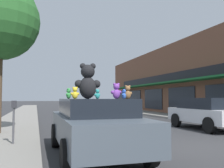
{
  "coord_description": "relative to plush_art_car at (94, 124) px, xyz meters",
  "views": [
    {
      "loc": [
        -4.57,
        -6.47,
        1.48
      ],
      "look_at": [
        -2.17,
        1.41,
        1.95
      ],
      "focal_mm": 40.0,
      "sensor_mm": 36.0,
      "label": 1
    }
  ],
  "objects": [
    {
      "name": "parking_meter",
      "position": [
        -2.1,
        1.55,
        0.15
      ],
      "size": [
        0.14,
        0.1,
        1.27
      ],
      "color": "#4C4C51",
      "rests_on": "sidewalk_near"
    },
    {
      "name": "teddy_bear_giant",
      "position": [
        -0.1,
        0.43,
        1.15
      ],
      "size": [
        0.75,
        0.48,
        1.0
      ],
      "rotation": [
        0.0,
        0.0,
        3.0
      ],
      "color": "black",
      "rests_on": "plush_art_car"
    },
    {
      "name": "teddy_bear_green",
      "position": [
        -0.63,
        0.42,
        0.81
      ],
      "size": [
        0.18,
        0.21,
        0.29
      ],
      "rotation": [
        0.0,
        0.0,
        4.16
      ],
      "color": "green",
      "rests_on": "plush_art_car"
    },
    {
      "name": "teddy_bear_yellow",
      "position": [
        -0.51,
        0.08,
        0.82
      ],
      "size": [
        0.23,
        0.15,
        0.31
      ],
      "rotation": [
        0.0,
        0.0,
        3.04
      ],
      "color": "yellow",
      "rests_on": "plush_art_car"
    },
    {
      "name": "plush_art_car",
      "position": [
        0.0,
        0.0,
        0.0
      ],
      "size": [
        1.99,
        4.62,
        1.47
      ],
      "rotation": [
        0.0,
        0.0,
        0.0
      ],
      "color": "#4C5660",
      "rests_on": "ground_plane"
    },
    {
      "name": "teddy_bear_purple",
      "position": [
        0.33,
        -0.83,
        0.85
      ],
      "size": [
        0.28,
        0.18,
        0.38
      ],
      "rotation": [
        0.0,
        0.0,
        3.25
      ],
      "color": "purple",
      "rests_on": "plush_art_car"
    },
    {
      "name": "parked_car_far_center",
      "position": [
        6.33,
        3.74,
        0.02
      ],
      "size": [
        1.9,
        4.16,
        1.5
      ],
      "color": "silver",
      "rests_on": "ground_plane"
    },
    {
      "name": "ground_plane",
      "position": [
        3.1,
        0.06,
        -0.8
      ],
      "size": [
        260.0,
        260.0,
        0.0
      ],
      "primitive_type": "plane",
      "color": "#333335"
    },
    {
      "name": "teddy_bear_teal",
      "position": [
        -0.03,
        -0.42,
        0.78
      ],
      "size": [
        0.18,
        0.13,
        0.24
      ],
      "rotation": [
        0.0,
        0.0,
        3.53
      ],
      "color": "teal",
      "rests_on": "plush_art_car"
    },
    {
      "name": "teddy_bear_brown",
      "position": [
        0.57,
        -0.95,
        0.82
      ],
      "size": [
        0.24,
        0.15,
        0.32
      ],
      "rotation": [
        0.0,
        0.0,
        3.21
      ],
      "color": "olive",
      "rests_on": "plush_art_car"
    },
    {
      "name": "teddy_bear_blue",
      "position": [
        0.47,
        -0.98,
        0.78
      ],
      "size": [
        0.15,
        0.16,
        0.23
      ],
      "rotation": [
        0.0,
        0.0,
        3.98
      ],
      "color": "blue",
      "rests_on": "plush_art_car"
    }
  ]
}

